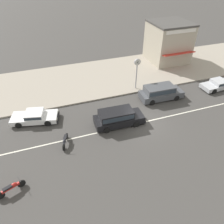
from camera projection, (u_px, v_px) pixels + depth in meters
ground_plane at (142, 123)px, 20.94m from camera, size 160.00×160.00×0.00m
lane_centre_stripe at (142, 123)px, 20.94m from camera, size 50.40×0.14×0.01m
kerb_strip at (108, 76)px, 28.54m from camera, size 68.00×10.00×0.15m
minivan_black_0 at (118, 117)px, 20.27m from camera, size 4.78×2.04×1.56m
sedan_white_2 at (35, 117)px, 20.83m from camera, size 4.69×2.74×1.06m
minivan_dark_grey_3 at (160, 92)px, 23.84m from camera, size 4.89×2.13×1.56m
sedan_silver_5 at (218, 84)px, 25.83m from camera, size 4.21×1.98×1.06m
motorcycle_0 at (65, 141)px, 18.37m from camera, size 0.85×1.80×0.80m
motorcycle_1 at (11, 188)px, 14.71m from camera, size 1.88×0.93×0.80m
street_clock at (137, 66)px, 24.25m from camera, size 0.72×0.22×3.63m
shopfront_corner_warung at (168, 42)px, 30.86m from camera, size 5.25×5.96×5.39m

